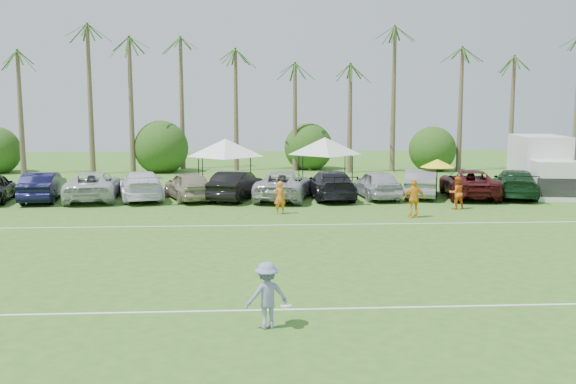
{
  "coord_description": "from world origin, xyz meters",
  "views": [
    {
      "loc": [
        1.05,
        -14.4,
        5.42
      ],
      "look_at": [
        2.72,
        13.33,
        1.6
      ],
      "focal_mm": 40.0,
      "sensor_mm": 36.0,
      "label": 1
    }
  ],
  "objects": [
    {
      "name": "parked_car_6",
      "position": [
        2.98,
        21.84,
        0.82
      ],
      "size": [
        3.9,
        6.36,
        1.65
      ],
      "primitive_type": "imported",
      "rotation": [
        0.0,
        0.0,
        2.93
      ],
      "color": "#A6A6A7",
      "rests_on": "ground"
    },
    {
      "name": "frisbee_player",
      "position": [
        1.44,
        0.66,
        0.82
      ],
      "size": [
        1.19,
        0.89,
        1.64
      ],
      "rotation": [
        0.0,
        0.0,
        3.43
      ],
      "color": "#7C80B0",
      "rests_on": "ground"
    },
    {
      "name": "palm_tree_5",
      "position": [
        0.0,
        38.0,
        8.35
      ],
      "size": [
        2.4,
        2.4,
        9.9
      ],
      "color": "brown",
      "rests_on": "ground"
    },
    {
      "name": "ground",
      "position": [
        0.0,
        0.0,
        0.0
      ],
      "size": [
        120.0,
        120.0,
        0.0
      ],
      "primitive_type": "plane",
      "color": "#39691F",
      "rests_on": "ground"
    },
    {
      "name": "canopy_tent_right",
      "position": [
        5.89,
        26.54,
        3.3
      ],
      "size": [
        4.75,
        4.75,
        3.85
      ],
      "color": "black",
      "rests_on": "ground"
    },
    {
      "name": "bush_tree_1",
      "position": [
        -6.0,
        39.0,
        1.8
      ],
      "size": [
        4.0,
        4.0,
        4.0
      ],
      "color": "brown",
      "rests_on": "ground"
    },
    {
      "name": "sideline_player_a",
      "position": [
        2.53,
        16.98,
        0.82
      ],
      "size": [
        0.66,
        0.5,
        1.64
      ],
      "primitive_type": "imported",
      "rotation": [
        0.0,
        0.0,
        3.33
      ],
      "color": "orange",
      "rests_on": "ground"
    },
    {
      "name": "palm_tree_8",
      "position": [
        13.0,
        38.0,
        7.48
      ],
      "size": [
        2.4,
        2.4,
        8.9
      ],
      "color": "brown",
      "rests_on": "ground"
    },
    {
      "name": "parked_car_8",
      "position": [
        8.4,
        21.99,
        0.82
      ],
      "size": [
        2.39,
        5.0,
        1.65
      ],
      "primitive_type": "imported",
      "rotation": [
        0.0,
        0.0,
        3.24
      ],
      "color": "#AEAFB7",
      "rests_on": "ground"
    },
    {
      "name": "palm_tree_9",
      "position": [
        18.0,
        38.0,
        8.35
      ],
      "size": [
        2.4,
        2.4,
        9.9
      ],
      "color": "brown",
      "rests_on": "ground"
    },
    {
      "name": "box_truck",
      "position": [
        18.8,
        23.36,
        1.87
      ],
      "size": [
        3.59,
        7.09,
        3.49
      ],
      "rotation": [
        0.0,
        0.0,
        -0.16
      ],
      "color": "silver",
      "rests_on": "ground"
    },
    {
      "name": "parked_car_9",
      "position": [
        11.11,
        22.4,
        0.82
      ],
      "size": [
        3.11,
        5.29,
        1.65
      ],
      "primitive_type": "imported",
      "rotation": [
        0.0,
        0.0,
        2.85
      ],
      "color": "gray",
      "rests_on": "ground"
    },
    {
      "name": "bush_tree_0",
      "position": [
        -19.0,
        39.0,
        1.8
      ],
      "size": [
        4.0,
        4.0,
        4.0
      ],
      "color": "brown",
      "rests_on": "ground"
    },
    {
      "name": "bush_tree_3",
      "position": [
        16.0,
        39.0,
        1.8
      ],
      "size": [
        4.0,
        4.0,
        4.0
      ],
      "color": "brown",
      "rests_on": "ground"
    },
    {
      "name": "bush_tree_2",
      "position": [
        6.0,
        39.0,
        1.8
      ],
      "size": [
        4.0,
        4.0,
        4.0
      ],
      "color": "brown",
      "rests_on": "ground"
    },
    {
      "name": "palm_tree_1",
      "position": [
        -17.0,
        38.0,
        8.35
      ],
      "size": [
        2.4,
        2.4,
        9.9
      ],
      "color": "brown",
      "rests_on": "ground"
    },
    {
      "name": "sideline_player_b",
      "position": [
        11.77,
        17.92,
        0.85
      ],
      "size": [
        0.91,
        0.75,
        1.7
      ],
      "primitive_type": "imported",
      "rotation": [
        0.0,
        0.0,
        3.28
      ],
      "color": "orange",
      "rests_on": "ground"
    },
    {
      "name": "canopy_tent_left",
      "position": [
        -0.43,
        25.34,
        3.29
      ],
      "size": [
        4.74,
        4.74,
        3.84
      ],
      "color": "black",
      "rests_on": "ground"
    },
    {
      "name": "palm_tree_7",
      "position": [
        8.0,
        38.0,
        10.06
      ],
      "size": [
        2.4,
        2.4,
        11.9
      ],
      "color": "brown",
      "rests_on": "ground"
    },
    {
      "name": "sideline_player_c",
      "position": [
        8.93,
        15.59,
        0.92
      ],
      "size": [
        1.1,
        0.49,
        1.84
      ],
      "primitive_type": "imported",
      "rotation": [
        0.0,
        0.0,
        3.18
      ],
      "color": "orange",
      "rests_on": "ground"
    },
    {
      "name": "parked_car_11",
      "position": [
        16.52,
        21.85,
        0.82
      ],
      "size": [
        3.91,
        6.11,
        1.65
      ],
      "primitive_type": "imported",
      "rotation": [
        0.0,
        0.0,
        2.84
      ],
      "color": "black",
      "rests_on": "ground"
    },
    {
      "name": "palm_tree_11",
      "position": [
        27.0,
        38.0,
        10.06
      ],
      "size": [
        2.4,
        2.4,
        11.9
      ],
      "color": "brown",
      "rests_on": "ground"
    },
    {
      "name": "parked_car_10",
      "position": [
        13.81,
        21.99,
        0.82
      ],
      "size": [
        3.51,
        6.24,
        1.65
      ],
      "primitive_type": "imported",
      "rotation": [
        0.0,
        0.0,
        3.01
      ],
      "color": "#461112",
      "rests_on": "ground"
    },
    {
      "name": "palm_tree_2",
      "position": [
        -12.0,
        38.0,
        9.21
      ],
      "size": [
        2.4,
        2.4,
        10.9
      ],
      "color": "brown",
      "rests_on": "ground"
    },
    {
      "name": "market_umbrella",
      "position": [
        11.89,
        21.89,
        2.03
      ],
      "size": [
        2.03,
        2.03,
        2.26
      ],
      "color": "black",
      "rests_on": "ground"
    },
    {
      "name": "field_lines",
      "position": [
        0.0,
        8.0,
        0.01
      ],
      "size": [
        80.0,
        12.1,
        0.01
      ],
      "color": "white",
      "rests_on": "ground"
    },
    {
      "name": "parked_car_4",
      "position": [
        -2.43,
        21.98,
        0.82
      ],
      "size": [
        3.51,
        5.21,
        1.65
      ],
      "primitive_type": "imported",
      "rotation": [
        0.0,
        0.0,
        3.5
      ],
      "color": "#9C9377",
      "rests_on": "ground"
    },
    {
      "name": "palm_tree_4",
      "position": [
        -4.0,
        38.0,
        7.48
      ],
      "size": [
        2.4,
        2.4,
        8.9
      ],
      "color": "brown",
      "rests_on": "ground"
    },
    {
      "name": "palm_tree_10",
      "position": [
        23.0,
        38.0,
        9.21
      ],
      "size": [
        2.4,
        2.4,
        10.9
      ],
      "color": "brown",
      "rests_on": "ground"
    },
    {
      "name": "parked_car_7",
      "position": [
        5.69,
        21.98,
        0.82
      ],
      "size": [
        2.64,
        5.8,
        1.65
      ],
      "primitive_type": "imported",
      "rotation": [
        0.0,
        0.0,
        3.2
      ],
      "color": "black",
      "rests_on": "ground"
    },
    {
      "name": "parked_car_5",
      "position": [
        0.28,
        21.89,
        0.82
      ],
      "size": [
        3.27,
        5.29,
        1.65
      ],
      "primitive_type": "imported",
      "rotation": [
        0.0,
        0.0,
        2.81
      ],
      "color": "black",
      "rests_on": "ground"
    },
    {
      "name": "parked_car_3",
      "position": [
        -5.14,
        22.32,
        0.82
      ],
      "size": [
        3.49,
        6.04,
        1.65
      ],
      "primitive_type": "imported",
      "rotation": [
        0.0,
        0.0,
        3.36
      ],
      "color": "white",
      "rests_on": "ground"
    },
    {
      "name": "parked_car_1",
      "position": [
        -10.55,
        22.07,
        0.82
      ],
      "size": [
        2.19,
        5.13,
        1.65
      ],
      "primitive_type": "imported",
      "rotation": [
        0.0,
        0.0,
        3.23
      ],
      "color": "black",
      "rests_on": "ground"
    },
    {
      "name": "palm_tree_3",
      "position": [
        -8.0,
        38.0,
        10.06
      ],
      "size": [
        2.4,
        2.4,
        11.9
      ],
      "color": "brown",
      "rests_on": "ground"
    },
    {
      "name": "parked_car_2",
      "position": [
        -7.85,
        22.31,
        0.82
      ],
      "size": [
        3.4,
        6.2,
        1.65
      ],
      "primitive_type": "imported",
      "rotation": [
        0.0,
        0.0,
        3.26
      ],
      "color": "silver",
      "rests_on": "ground"
    },
    {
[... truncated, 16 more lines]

